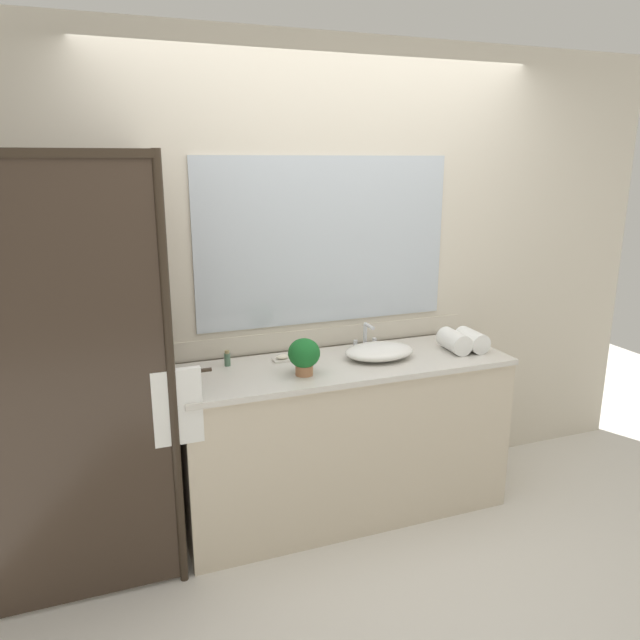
{
  "coord_description": "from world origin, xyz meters",
  "views": [
    {
      "loc": [
        -1.22,
        -2.84,
        1.96
      ],
      "look_at": [
        -0.15,
        0.0,
        1.15
      ],
      "focal_mm": 33.98,
      "sensor_mm": 36.0,
      "label": 1
    }
  ],
  "objects": [
    {
      "name": "ground_plane",
      "position": [
        0.0,
        0.0,
        0.0
      ],
      "size": [
        8.0,
        8.0,
        0.0
      ],
      "primitive_type": "plane",
      "color": "silver"
    },
    {
      "name": "wall_back_with_mirror",
      "position": [
        0.0,
        0.34,
        1.31
      ],
      "size": [
        4.4,
        0.06,
        2.6
      ],
      "color": "beige",
      "rests_on": "ground_plane"
    },
    {
      "name": "vanity_cabinet",
      "position": [
        0.0,
        0.01,
        0.45
      ],
      "size": [
        1.8,
        0.58,
        0.9
      ],
      "color": "beige",
      "rests_on": "ground_plane"
    },
    {
      "name": "shower_enclosure",
      "position": [
        -1.27,
        -0.19,
        1.02
      ],
      "size": [
        1.2,
        0.59,
        2.0
      ],
      "color": "#2D2319",
      "rests_on": "ground_plane"
    },
    {
      "name": "sink_basin",
      "position": [
        0.2,
        -0.0,
        0.94
      ],
      "size": [
        0.39,
        0.28,
        0.08
      ],
      "primitive_type": "ellipsoid",
      "color": "white",
      "rests_on": "vanity_cabinet"
    },
    {
      "name": "faucet",
      "position": [
        0.2,
        0.18,
        0.95
      ],
      "size": [
        0.17,
        0.13,
        0.16
      ],
      "color": "silver",
      "rests_on": "vanity_cabinet"
    },
    {
      "name": "potted_plant",
      "position": [
        -0.27,
        -0.1,
        1.01
      ],
      "size": [
        0.16,
        0.16,
        0.19
      ],
      "color": "#B77A51",
      "rests_on": "vanity_cabinet"
    },
    {
      "name": "soap_dish",
      "position": [
        -0.32,
        0.14,
        0.91
      ],
      "size": [
        0.1,
        0.07,
        0.04
      ],
      "color": "silver",
      "rests_on": "vanity_cabinet"
    },
    {
      "name": "amenity_bottle_shampoo",
      "position": [
        -0.82,
        -0.16,
        0.94
      ],
      "size": [
        0.03,
        0.03,
        0.08
      ],
      "color": "#4C7056",
      "rests_on": "vanity_cabinet"
    },
    {
      "name": "amenity_bottle_body_wash",
      "position": [
        -0.61,
        0.17,
        0.94
      ],
      "size": [
        0.03,
        0.03,
        0.08
      ],
      "color": "#4C7056",
      "rests_on": "vanity_cabinet"
    },
    {
      "name": "rolled_towel_near_edge",
      "position": [
        0.76,
        -0.05,
        0.96
      ],
      "size": [
        0.12,
        0.21,
        0.12
      ],
      "primitive_type": "cylinder",
      "rotation": [
        1.57,
        0.0,
        -0.03
      ],
      "color": "white",
      "rests_on": "vanity_cabinet"
    },
    {
      "name": "rolled_towel_middle",
      "position": [
        0.65,
        -0.04,
        0.96
      ],
      "size": [
        0.13,
        0.22,
        0.12
      ],
      "primitive_type": "cylinder",
      "rotation": [
        1.57,
        0.0,
        -0.06
      ],
      "color": "white",
      "rests_on": "vanity_cabinet"
    }
  ]
}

